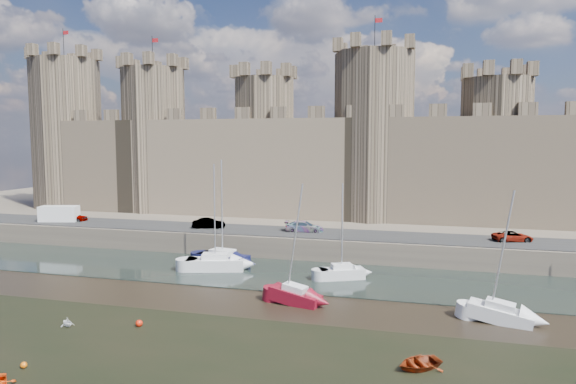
% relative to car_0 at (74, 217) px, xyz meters
% --- Properties ---
extents(water_channel, '(160.00, 12.00, 0.08)m').
position_rel_car_0_xyz_m(water_channel, '(36.89, -10.43, -3.09)').
color(water_channel, black).
rests_on(water_channel, ground).
extents(quay, '(160.00, 60.00, 2.50)m').
position_rel_car_0_xyz_m(quay, '(36.89, 25.57, -1.88)').
color(quay, '#4C443A').
rests_on(quay, ground).
extents(road, '(160.00, 7.00, 0.10)m').
position_rel_car_0_xyz_m(road, '(36.89, -0.43, -0.58)').
color(road, black).
rests_on(road, quay).
extents(castle, '(108.50, 11.00, 29.00)m').
position_rel_car_0_xyz_m(castle, '(36.26, 13.57, 8.54)').
color(castle, '#42382B').
rests_on(castle, quay).
extents(car_0, '(3.74, 1.56, 1.27)m').
position_rel_car_0_xyz_m(car_0, '(0.00, 0.00, 0.00)').
color(car_0, gray).
rests_on(car_0, quay).
extents(car_1, '(4.23, 2.44, 1.32)m').
position_rel_car_0_xyz_m(car_1, '(20.13, -0.64, 0.03)').
color(car_1, gray).
rests_on(car_1, quay).
extents(car_2, '(4.74, 2.29, 1.33)m').
position_rel_car_0_xyz_m(car_2, '(32.20, 0.07, 0.03)').
color(car_2, gray).
rests_on(car_2, quay).
extents(car_3, '(4.56, 2.98, 1.17)m').
position_rel_car_0_xyz_m(car_3, '(55.41, 0.15, -0.05)').
color(car_3, gray).
rests_on(car_3, quay).
extents(van, '(5.30, 3.19, 2.16)m').
position_rel_car_0_xyz_m(van, '(-1.55, -0.93, 0.45)').
color(van, silver).
rests_on(van, quay).
extents(sailboat_0, '(6.29, 3.81, 11.01)m').
position_rel_car_0_xyz_m(sailboat_0, '(25.28, -10.74, -2.29)').
color(sailboat_0, silver).
rests_on(sailboat_0, ground).
extents(sailboat_1, '(6.00, 3.25, 11.38)m').
position_rel_car_0_xyz_m(sailboat_1, '(25.35, -8.94, -2.26)').
color(sailboat_1, black).
rests_on(sailboat_1, ground).
extents(sailboat_2, '(4.63, 3.34, 9.33)m').
position_rel_car_0_xyz_m(sailboat_2, '(38.47, -10.70, -2.37)').
color(sailboat_2, silver).
rests_on(sailboat_2, ground).
extents(sailboat_4, '(4.54, 2.54, 10.02)m').
position_rel_car_0_xyz_m(sailboat_4, '(35.92, -19.08, -2.40)').
color(sailboat_4, maroon).
rests_on(sailboat_4, ground).
extents(sailboat_5, '(4.88, 2.75, 9.92)m').
position_rel_car_0_xyz_m(sailboat_5, '(51.70, -19.34, -2.41)').
color(sailboat_5, silver).
rests_on(sailboat_5, ground).
extents(dinghy_3, '(1.47, 1.39, 0.61)m').
position_rel_car_0_xyz_m(dinghy_3, '(21.29, -28.49, -2.83)').
color(dinghy_3, white).
rests_on(dinghy_3, ground).
extents(dinghy_4, '(3.55, 3.45, 0.60)m').
position_rel_car_0_xyz_m(dinghy_4, '(45.99, -29.01, -2.83)').
color(dinghy_4, maroon).
rests_on(dinghy_4, ground).
extents(buoy_1, '(0.51, 0.51, 0.51)m').
position_rel_car_0_xyz_m(buoy_1, '(26.29, -27.11, -2.88)').
color(buoy_1, red).
rests_on(buoy_1, ground).
extents(buoy_4, '(0.39, 0.39, 0.39)m').
position_rel_car_0_xyz_m(buoy_4, '(23.35, -34.96, -2.94)').
color(buoy_4, '#D45B09').
rests_on(buoy_4, ground).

